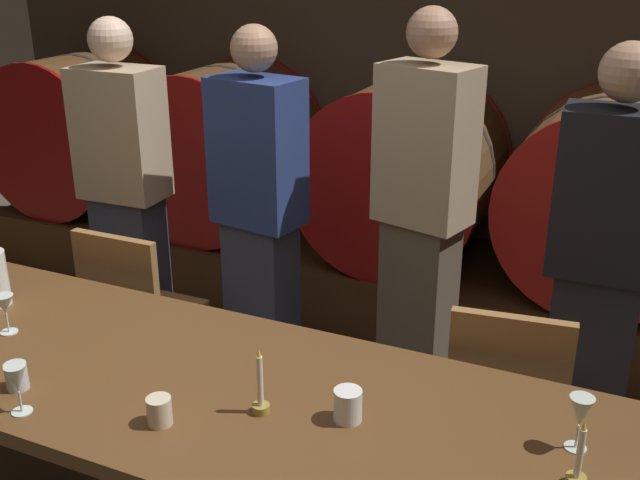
# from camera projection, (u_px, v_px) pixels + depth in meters

# --- Properties ---
(back_wall) EXTENTS (5.82, 0.24, 2.54)m
(back_wall) POSITION_uv_depth(u_px,v_px,m) (433.00, 75.00, 4.40)
(back_wall) COLOR #473A2D
(back_wall) RESTS_ON ground
(barrel_shelf) EXTENTS (5.24, 0.90, 0.35)m
(barrel_shelf) POSITION_uv_depth(u_px,v_px,m) (395.00, 282.00, 4.34)
(barrel_shelf) COLOR #4C2D16
(barrel_shelf) RESTS_ON ground
(wine_barrel_far_left) EXTENTS (0.99, 0.83, 0.99)m
(wine_barrel_far_left) POSITION_uv_depth(u_px,v_px,m) (82.00, 131.00, 4.92)
(wine_barrel_far_left) COLOR #513319
(wine_barrel_far_left) RESTS_ON barrel_shelf
(wine_barrel_left) EXTENTS (0.99, 0.83, 0.99)m
(wine_barrel_left) POSITION_uv_depth(u_px,v_px,m) (223.00, 149.00, 4.52)
(wine_barrel_left) COLOR #513319
(wine_barrel_left) RESTS_ON barrel_shelf
(wine_barrel_center) EXTENTS (0.99, 0.83, 0.99)m
(wine_barrel_center) POSITION_uv_depth(u_px,v_px,m) (404.00, 171.00, 4.08)
(wine_barrel_center) COLOR #513319
(wine_barrel_center) RESTS_ON barrel_shelf
(wine_barrel_right) EXTENTS (0.99, 0.83, 0.99)m
(wine_barrel_right) POSITION_uv_depth(u_px,v_px,m) (609.00, 197.00, 3.68)
(wine_barrel_right) COLOR brown
(wine_barrel_right) RESTS_ON barrel_shelf
(dining_table) EXTENTS (2.66, 0.89, 0.74)m
(dining_table) POSITION_uv_depth(u_px,v_px,m) (194.00, 396.00, 2.37)
(dining_table) COLOR brown
(dining_table) RESTS_ON ground
(chair_left) EXTENTS (0.40, 0.40, 0.88)m
(chair_left) POSITION_uv_depth(u_px,v_px,m) (137.00, 311.00, 3.33)
(chair_left) COLOR olive
(chair_left) RESTS_ON ground
(chair_right) EXTENTS (0.45, 0.45, 0.88)m
(chair_right) POSITION_uv_depth(u_px,v_px,m) (506.00, 402.00, 2.68)
(chair_right) COLOR olive
(chair_right) RESTS_ON ground
(guest_far_left) EXTENTS (0.39, 0.25, 1.70)m
(guest_far_left) POSITION_uv_depth(u_px,v_px,m) (126.00, 201.00, 3.54)
(guest_far_left) COLOR #33384C
(guest_far_left) RESTS_ON ground
(guest_center_left) EXTENTS (0.41, 0.30, 1.69)m
(guest_center_left) POSITION_uv_depth(u_px,v_px,m) (259.00, 216.00, 3.37)
(guest_center_left) COLOR #33384C
(guest_center_left) RESTS_ON ground
(guest_center_right) EXTENTS (0.43, 0.33, 1.77)m
(guest_center_right) POSITION_uv_depth(u_px,v_px,m) (422.00, 216.00, 3.23)
(guest_center_right) COLOR brown
(guest_center_right) RESTS_ON ground
(guest_far_right) EXTENTS (0.39, 0.25, 1.70)m
(guest_far_right) POSITION_uv_depth(u_px,v_px,m) (600.00, 274.00, 2.76)
(guest_far_right) COLOR black
(guest_far_right) RESTS_ON ground
(candle_left) EXTENTS (0.05, 0.05, 0.21)m
(candle_left) POSITION_uv_depth(u_px,v_px,m) (260.00, 395.00, 2.16)
(candle_left) COLOR olive
(candle_left) RESTS_ON dining_table
(candle_right) EXTENTS (0.05, 0.05, 0.19)m
(candle_right) POSITION_uv_depth(u_px,v_px,m) (578.00, 468.00, 1.88)
(candle_right) COLOR olive
(candle_right) RESTS_ON dining_table
(wine_glass_center_left) EXTENTS (0.07, 0.07, 0.14)m
(wine_glass_center_left) POSITION_uv_depth(u_px,v_px,m) (5.00, 306.00, 2.59)
(wine_glass_center_left) COLOR silver
(wine_glass_center_left) RESTS_ON dining_table
(wine_glass_center_right) EXTENTS (0.06, 0.06, 0.15)m
(wine_glass_center_right) POSITION_uv_depth(u_px,v_px,m) (17.00, 381.00, 2.15)
(wine_glass_center_right) COLOR silver
(wine_glass_center_right) RESTS_ON dining_table
(wine_glass_far_right) EXTENTS (0.07, 0.07, 0.16)m
(wine_glass_far_right) POSITION_uv_depth(u_px,v_px,m) (580.00, 413.00, 1.99)
(wine_glass_far_right) COLOR silver
(wine_glass_far_right) RESTS_ON dining_table
(cup_far_left) EXTENTS (0.07, 0.07, 0.08)m
(cup_far_left) POSITION_uv_depth(u_px,v_px,m) (17.00, 376.00, 2.29)
(cup_far_left) COLOR silver
(cup_far_left) RESTS_ON dining_table
(cup_center_left) EXTENTS (0.07, 0.07, 0.08)m
(cup_center_left) POSITION_uv_depth(u_px,v_px,m) (159.00, 411.00, 2.12)
(cup_center_left) COLOR beige
(cup_center_left) RESTS_ON dining_table
(cup_center_right) EXTENTS (0.08, 0.08, 0.10)m
(cup_center_right) POSITION_uv_depth(u_px,v_px,m) (348.00, 405.00, 2.13)
(cup_center_right) COLOR white
(cup_center_right) RESTS_ON dining_table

